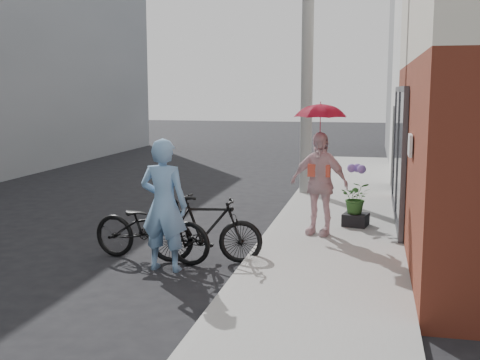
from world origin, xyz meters
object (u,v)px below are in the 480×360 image
(bike_left, at_px, (151,228))
(bike_right, at_px, (206,230))
(kimono_woman, at_px, (319,183))
(utility_pole, at_px, (307,49))
(planter, at_px, (356,220))
(officer, at_px, (164,205))

(bike_left, relative_size, bike_right, 1.16)
(kimono_woman, bearing_deg, bike_right, -113.49)
(utility_pole, bearing_deg, planter, -69.07)
(bike_right, bearing_deg, planter, -51.17)
(bike_right, bearing_deg, utility_pole, -18.61)
(officer, xyz_separation_m, kimono_woman, (2.00, 2.17, 0.04))
(officer, bearing_deg, planter, -127.52)
(utility_pole, relative_size, planter, 16.51)
(officer, height_order, planter, officer)
(bike_left, distance_m, planter, 3.92)
(bike_right, relative_size, kimono_woman, 0.96)
(officer, distance_m, planter, 4.00)
(planter, bearing_deg, officer, -131.46)
(bike_left, xyz_separation_m, kimono_woman, (2.35, 1.77, 0.48))
(utility_pole, relative_size, kimono_woman, 4.00)
(bike_left, distance_m, bike_right, 0.84)
(officer, xyz_separation_m, planter, (2.61, 2.95, -0.72))
(utility_pole, height_order, officer, utility_pole)
(utility_pole, distance_m, bike_left, 6.86)
(utility_pole, xyz_separation_m, bike_left, (-1.66, -5.95, -2.99))
(bike_right, height_order, planter, bike_right)
(bike_right, bearing_deg, kimono_woman, -52.26)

